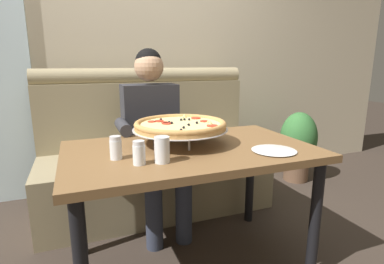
# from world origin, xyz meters

# --- Properties ---
(ground_plane) EXTENTS (16.00, 16.00, 0.00)m
(ground_plane) POSITION_xyz_m (0.00, 0.00, 0.00)
(ground_plane) COLOR #382D26
(back_wall_with_window) EXTENTS (6.00, 0.12, 2.80)m
(back_wall_with_window) POSITION_xyz_m (0.00, 1.44, 1.40)
(back_wall_with_window) COLOR beige
(back_wall_with_window) RESTS_ON ground_plane
(booth_bench) EXTENTS (1.78, 0.78, 1.13)m
(booth_bench) POSITION_xyz_m (0.00, 0.87, 0.40)
(booth_bench) COLOR #998966
(booth_bench) RESTS_ON ground_plane
(dining_table) EXTENTS (1.33, 0.80, 0.72)m
(dining_table) POSITION_xyz_m (0.00, 0.00, 0.63)
(dining_table) COLOR brown
(dining_table) RESTS_ON ground_plane
(diner_main) EXTENTS (0.54, 0.64, 1.27)m
(diner_main) POSITION_xyz_m (-0.06, 0.61, 0.71)
(diner_main) COLOR #2D3342
(diner_main) RESTS_ON ground_plane
(pizza) EXTENTS (0.54, 0.54, 0.14)m
(pizza) POSITION_xyz_m (-0.02, 0.10, 0.83)
(pizza) COLOR silver
(pizza) RESTS_ON dining_table
(shaker_pepper_flakes) EXTENTS (0.06, 0.06, 0.11)m
(shaker_pepper_flakes) POSITION_xyz_m (-0.32, -0.18, 0.77)
(shaker_pepper_flakes) COLOR white
(shaker_pepper_flakes) RESTS_ON dining_table
(shaker_oregano) EXTENTS (0.06, 0.06, 0.11)m
(shaker_oregano) POSITION_xyz_m (-0.40, -0.06, 0.77)
(shaker_oregano) COLOR white
(shaker_oregano) RESTS_ON dining_table
(plate_near_left) EXTENTS (0.23, 0.23, 0.02)m
(plate_near_left) POSITION_xyz_m (0.38, -0.22, 0.73)
(plate_near_left) COLOR white
(plate_near_left) RESTS_ON dining_table
(drinking_glass) EXTENTS (0.07, 0.07, 0.12)m
(drinking_glass) POSITION_xyz_m (-0.21, -0.19, 0.77)
(drinking_glass) COLOR silver
(drinking_glass) RESTS_ON dining_table
(potted_plant) EXTENTS (0.36, 0.36, 0.70)m
(potted_plant) POSITION_xyz_m (1.48, 0.88, 0.39)
(potted_plant) COLOR brown
(potted_plant) RESTS_ON ground_plane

